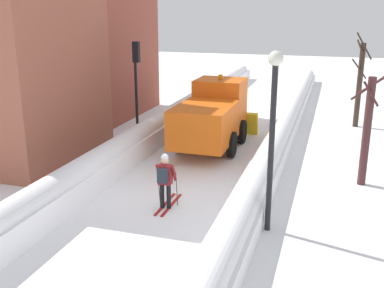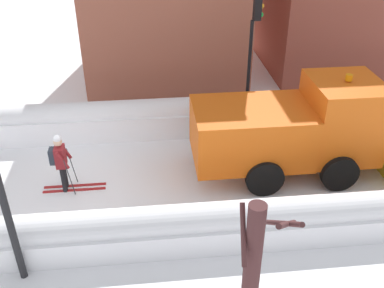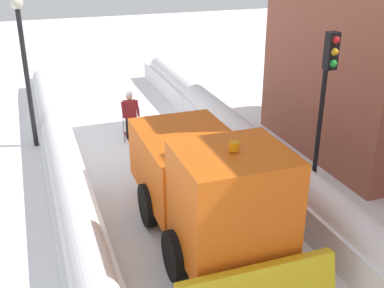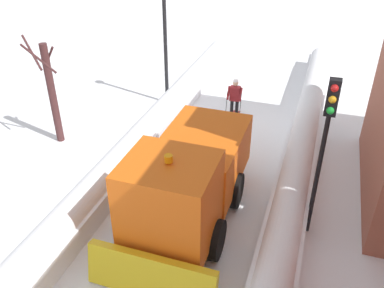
{
  "view_description": "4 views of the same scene",
  "coord_description": "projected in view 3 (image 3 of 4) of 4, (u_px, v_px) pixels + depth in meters",
  "views": [
    {
      "loc": [
        4.99,
        -12.7,
        6.08
      ],
      "look_at": [
        0.25,
        2.5,
        1.35
      ],
      "focal_mm": 43.09,
      "sensor_mm": 36.0,
      "label": 1
    },
    {
      "loc": [
        11.01,
        2.37,
        7.86
      ],
      "look_at": [
        0.16,
        3.54,
        1.27
      ],
      "focal_mm": 41.48,
      "sensor_mm": 36.0,
      "label": 2
    },
    {
      "loc": [
        3.49,
        15.67,
        6.69
      ],
      "look_at": [
        -0.58,
        4.16,
        1.43
      ],
      "focal_mm": 44.81,
      "sensor_mm": 36.0,
      "label": 3
    },
    {
      "loc": [
        -3.11,
        15.3,
        8.18
      ],
      "look_at": [
        0.63,
        4.21,
        1.1
      ],
      "focal_mm": 38.33,
      "sensor_mm": 36.0,
      "label": 4
    }
  ],
  "objects": [
    {
      "name": "plow_truck",
      "position": [
        207.0,
        185.0,
        10.98
      ],
      "size": [
        3.2,
        5.98,
        3.12
      ],
      "color": "orange",
      "rests_on": "ground"
    },
    {
      "name": "skier",
      "position": [
        130.0,
        112.0,
        16.98
      ],
      "size": [
        0.62,
        1.8,
        1.81
      ],
      "color": "black",
      "rests_on": "ground"
    },
    {
      "name": "traffic_light_pole",
      "position": [
        326.0,
        89.0,
        11.81
      ],
      "size": [
        0.28,
        0.42,
        4.67
      ],
      "color": "black",
      "rests_on": "ground"
    },
    {
      "name": "street_lamp",
      "position": [
        24.0,
        55.0,
        15.54
      ],
      "size": [
        0.4,
        0.4,
        5.04
      ],
      "color": "black",
      "rests_on": "ground"
    }
  ]
}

